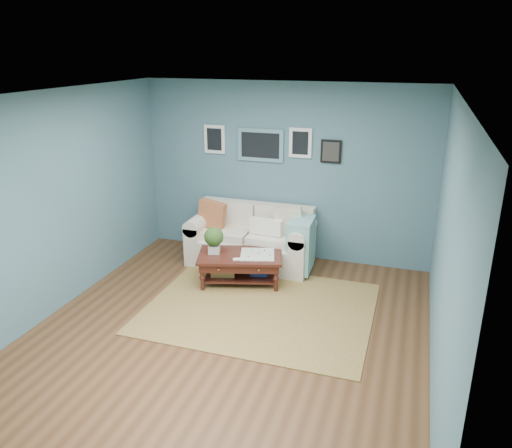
% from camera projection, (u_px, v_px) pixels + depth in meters
% --- Properties ---
extents(room_shell, '(5.00, 5.02, 2.70)m').
position_uv_depth(room_shell, '(226.00, 222.00, 5.42)').
color(room_shell, brown).
rests_on(room_shell, ground).
extents(area_rug, '(2.81, 2.25, 0.01)m').
position_uv_depth(area_rug, '(260.00, 308.00, 6.38)').
color(area_rug, brown).
rests_on(area_rug, ground).
extents(loveseat, '(1.91, 0.87, 0.98)m').
position_uv_depth(loveseat, '(257.00, 239.00, 7.59)').
color(loveseat, beige).
rests_on(loveseat, ground).
extents(coffee_table, '(1.30, 0.97, 0.81)m').
position_uv_depth(coffee_table, '(236.00, 259.00, 6.97)').
color(coffee_table, '#38120E').
rests_on(coffee_table, ground).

